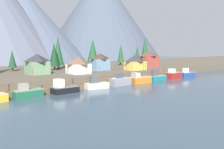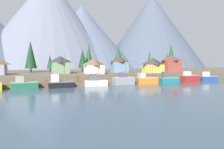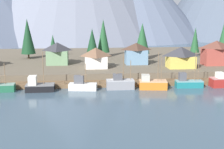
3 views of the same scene
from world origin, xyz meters
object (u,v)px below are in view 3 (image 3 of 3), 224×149
Objects in this scene: conifer_back_right at (92,41)px; house_blue at (136,53)px; conifer_near_right at (195,40)px; conifer_near_left at (142,38)px; fishing_boat_orange at (152,84)px; conifer_back_left at (103,36)px; house_red at (216,53)px; conifer_far_left at (224,38)px; conifer_centre at (53,44)px; house_yellow at (181,57)px; fishing_boat_green at (0,87)px; fishing_boat_black at (39,86)px; fishing_boat_teal at (188,83)px; fishing_boat_red at (223,81)px; house_green at (57,53)px; house_white at (96,57)px; conifer_mid_right at (28,36)px; fishing_boat_grey at (120,83)px; fishing_boat_white at (82,85)px.

house_blue is at bearing -43.07° from conifer_back_right.
conifer_near_left is at bearing -166.09° from conifer_near_right.
conifer_back_left reaches higher than fishing_boat_orange.
house_red is at bearing -90.67° from conifer_near_right.
conifer_far_left reaches higher than conifer_back_left.
conifer_near_left reaches higher than conifer_centre.
fishing_boat_orange is 1.13× the size of house_yellow.
fishing_boat_green is 38.07m from conifer_back_right.
conifer_centre reaches higher than fishing_boat_black.
house_blue reaches higher than fishing_boat_orange.
house_red is at bearing 53.05° from fishing_boat_teal.
fishing_boat_black is at bearing -89.90° from conifer_centre.
fishing_boat_green is 0.99× the size of fishing_boat_red.
house_green is at bearing 143.77° from fishing_boat_orange.
fishing_boat_black reaches higher than house_white.
fishing_boat_green is 0.85× the size of house_yellow.
fishing_boat_red is at bearing -33.47° from conifer_mid_right.
conifer_mid_right is at bearing 154.18° from house_yellow.
conifer_near_left reaches higher than house_blue.
fishing_boat_orange is at bearing -67.94° from conifer_back_right.
conifer_mid_right is (-32.96, 14.17, 4.02)m from house_blue.
fishing_boat_grey is 45.10m from conifer_near_right.
fishing_boat_grey is at bearing -146.26° from house_yellow.
conifer_back_right reaches higher than fishing_boat_orange.
conifer_near_right is (34.51, 18.62, 2.82)m from house_white.
fishing_boat_grey is 20.82m from house_blue.
conifer_near_right is at bearing 64.10° from fishing_boat_orange.
fishing_boat_red is at bearing -28.10° from house_green.
conifer_back_right is at bearing 141.40° from house_yellow.
house_red is 1.18× the size of house_blue.
fishing_boat_teal reaches higher than fishing_boat_grey.
fishing_boat_teal is 50.61m from conifer_centre.
conifer_mid_right reaches higher than fishing_boat_orange.
fishing_boat_red is at bearing -63.83° from conifer_near_left.
fishing_boat_orange is at bearing -43.65° from house_green.
house_red is 36.59m from conifer_back_left.
house_green is (2.58, 21.69, 4.57)m from fishing_boat_black.
conifer_centre is (-13.04, 6.05, -1.35)m from conifer_back_right.
conifer_mid_right reaches higher than house_white.
conifer_near_right is at bearing 89.33° from house_red.
fishing_boat_orange is 37.28m from conifer_far_left.
fishing_boat_green is 26.76m from house_white.
fishing_boat_red is 0.98× the size of house_green.
conifer_back_right is at bearing 172.55° from conifer_near_left.
fishing_boat_white is 0.52× the size of conifer_back_left.
fishing_boat_white is (18.23, -0.26, 0.01)m from fishing_boat_green.
fishing_boat_teal is 1.13× the size of house_red.
conifer_back_left reaches higher than conifer_near_left.
house_blue is 0.51× the size of conifer_mid_right.
house_white is (10.85, -6.69, -0.46)m from house_green.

